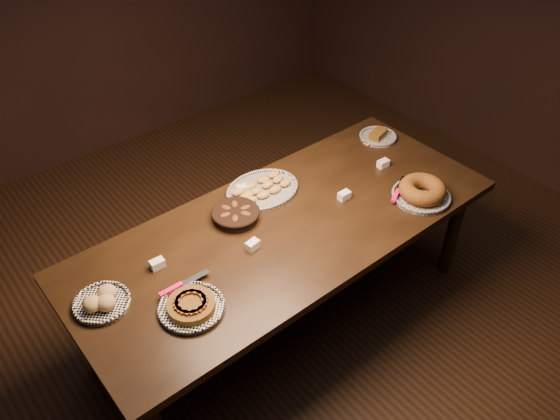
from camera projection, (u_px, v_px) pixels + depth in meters
ground at (286, 314)px, 3.42m from camera, size 5.00×5.00×0.00m
buffet_table at (287, 234)px, 2.99m from camera, size 2.40×1.00×0.75m
apple_tart_plate at (191, 306)px, 2.47m from camera, size 0.34×0.31×0.06m
madeleine_platter at (262, 189)px, 3.15m from camera, size 0.44×0.36×0.05m
bundt_cake_plate at (422, 191)px, 3.09m from camera, size 0.36×0.36×0.10m
croissant_basket at (236, 214)px, 2.95m from camera, size 0.26×0.26×0.07m
bread_roll_plate at (102, 301)px, 2.48m from camera, size 0.26×0.26×0.08m
loaf_plate at (378, 136)px, 3.60m from camera, size 0.25×0.25×0.06m
tent_cards at (281, 208)px, 3.01m from camera, size 1.58×0.47×0.04m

